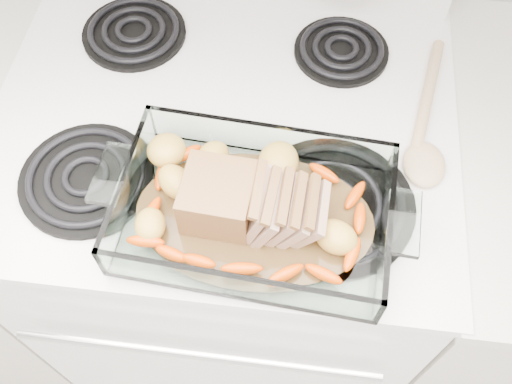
# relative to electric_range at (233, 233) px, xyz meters

# --- Properties ---
(electric_range) EXTENTS (0.78, 0.70, 1.12)m
(electric_range) POSITION_rel_electric_range_xyz_m (0.00, 0.00, 0.00)
(electric_range) COLOR white
(electric_range) RESTS_ON ground
(baking_dish) EXTENTS (0.38, 0.25, 0.07)m
(baking_dish) POSITION_rel_electric_range_xyz_m (0.08, -0.20, 0.48)
(baking_dish) COLOR silver
(baking_dish) RESTS_ON electric_range
(pork_roast) EXTENTS (0.20, 0.10, 0.08)m
(pork_roast) POSITION_rel_electric_range_xyz_m (0.06, -0.20, 0.51)
(pork_roast) COLOR brown
(pork_roast) RESTS_ON baking_dish
(roast_vegetables) EXTENTS (0.34, 0.19, 0.04)m
(roast_vegetables) POSITION_rel_electric_range_xyz_m (0.07, -0.17, 0.49)
(roast_vegetables) COLOR #E74C04
(roast_vegetables) RESTS_ON baking_dish
(wooden_spoon) EXTENTS (0.08, 0.31, 0.02)m
(wooden_spoon) POSITION_rel_electric_range_xyz_m (0.33, -0.01, 0.46)
(wooden_spoon) COLOR tan
(wooden_spoon) RESTS_ON electric_range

